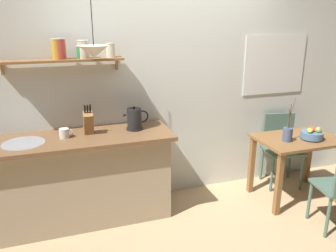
# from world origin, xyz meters

# --- Properties ---
(ground_plane) EXTENTS (14.00, 14.00, 0.00)m
(ground_plane) POSITION_xyz_m (0.00, 0.00, 0.00)
(ground_plane) COLOR tan
(back_wall) EXTENTS (6.80, 0.11, 2.70)m
(back_wall) POSITION_xyz_m (0.21, 0.65, 1.35)
(back_wall) COLOR silver
(back_wall) RESTS_ON ground_plane
(kitchen_counter) EXTENTS (1.83, 0.63, 0.92)m
(kitchen_counter) POSITION_xyz_m (-1.00, 0.32, 0.46)
(kitchen_counter) COLOR tan
(kitchen_counter) RESTS_ON ground_plane
(wall_shelf) EXTENTS (1.16, 0.20, 0.32)m
(wall_shelf) POSITION_xyz_m (-0.99, 0.49, 1.68)
(wall_shelf) COLOR brown
(dining_table) EXTENTS (0.91, 0.62, 0.73)m
(dining_table) POSITION_xyz_m (1.36, 0.03, 0.60)
(dining_table) COLOR brown
(dining_table) RESTS_ON ground_plane
(dining_chair_far) EXTENTS (0.50, 0.46, 0.88)m
(dining_chair_far) POSITION_xyz_m (1.43, 0.41, 0.50)
(dining_chair_far) COLOR #4C6B5B
(dining_chair_far) RESTS_ON ground_plane
(fruit_bowl) EXTENTS (0.24, 0.24, 0.15)m
(fruit_bowl) POSITION_xyz_m (1.46, -0.05, 0.79)
(fruit_bowl) COLOR #51759E
(fruit_bowl) RESTS_ON dining_table
(twig_vase) EXTENTS (0.10, 0.10, 0.49)m
(twig_vase) POSITION_xyz_m (1.17, -0.01, 0.81)
(twig_vase) COLOR #475675
(twig_vase) RESTS_ON dining_table
(electric_kettle) EXTENTS (0.26, 0.17, 0.24)m
(electric_kettle) POSITION_xyz_m (-0.42, 0.35, 1.03)
(electric_kettle) COLOR black
(electric_kettle) RESTS_ON kitchen_counter
(knife_block) EXTENTS (0.09, 0.16, 0.30)m
(knife_block) POSITION_xyz_m (-0.88, 0.35, 1.04)
(knife_block) COLOR #9E6B3D
(knife_block) RESTS_ON kitchen_counter
(coffee_mug_by_sink) EXTENTS (0.13, 0.09, 0.09)m
(coffee_mug_by_sink) POSITION_xyz_m (-1.11, 0.31, 0.96)
(coffee_mug_by_sink) COLOR white
(coffee_mug_by_sink) RESTS_ON kitchen_counter
(pendant_lamp) EXTENTS (0.28, 0.28, 0.62)m
(pendant_lamp) POSITION_xyz_m (-0.79, 0.27, 1.72)
(pendant_lamp) COLOR black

